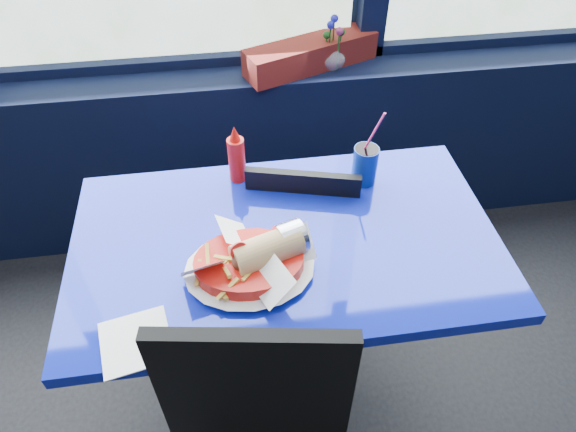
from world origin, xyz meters
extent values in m
cube|color=black|center=(0.00, 2.87, 0.40)|extent=(5.00, 0.26, 0.80)
cube|color=black|center=(0.00, 2.95, 0.81)|extent=(4.80, 0.08, 0.06)
cylinder|color=black|center=(0.30, 2.00, 0.01)|extent=(0.44, 0.44, 0.03)
cylinder|color=black|center=(0.30, 2.00, 0.34)|extent=(0.12, 0.12, 0.68)
cube|color=#0E1B9C|center=(0.30, 2.00, 0.73)|extent=(1.20, 0.70, 0.04)
cube|color=black|center=(0.17, 1.55, 0.74)|extent=(0.42, 0.10, 0.49)
cube|color=black|center=(0.33, 2.36, 0.40)|extent=(0.45, 0.45, 0.04)
cube|color=black|center=(0.38, 2.19, 0.62)|extent=(0.35, 0.12, 0.41)
cylinder|color=black|center=(0.53, 2.47, 0.19)|extent=(0.02, 0.02, 0.38)
cylinder|color=black|center=(0.45, 2.17, 0.19)|extent=(0.02, 0.02, 0.38)
cylinder|color=black|center=(0.22, 2.55, 0.19)|extent=(0.02, 0.02, 0.38)
cylinder|color=black|center=(0.14, 2.25, 0.19)|extent=(0.02, 0.02, 0.38)
cube|color=maroon|center=(0.52, 2.86, 0.85)|extent=(0.55, 0.32, 0.11)
imported|color=silver|center=(0.61, 2.84, 0.85)|extent=(0.12, 0.12, 0.10)
cylinder|color=#1E5919|center=(0.59, 2.84, 0.88)|extent=(0.01, 0.01, 0.16)
sphere|color=#2021BD|center=(0.59, 2.84, 0.98)|extent=(0.03, 0.03, 0.03)
cylinder|color=#1E5919|center=(0.62, 2.83, 0.87)|extent=(0.01, 0.01, 0.14)
sphere|color=#C0386E|center=(0.62, 2.83, 0.96)|extent=(0.03, 0.03, 0.03)
cylinder|color=#1E5919|center=(0.61, 2.86, 0.89)|extent=(0.01, 0.01, 0.18)
sphere|color=#2021BD|center=(0.61, 2.86, 0.99)|extent=(0.03, 0.03, 0.03)
cylinder|color=#1E5919|center=(0.58, 2.85, 0.86)|extent=(0.01, 0.01, 0.12)
sphere|color=#1E5919|center=(0.58, 2.85, 0.93)|extent=(0.03, 0.03, 0.03)
cylinder|color=#1E5919|center=(0.63, 2.84, 0.86)|extent=(0.01, 0.01, 0.13)
sphere|color=#1E5919|center=(0.63, 2.84, 0.94)|extent=(0.03, 0.03, 0.03)
cylinder|color=red|center=(0.19, 1.89, 0.78)|extent=(0.32, 0.32, 0.06)
cylinder|color=white|center=(0.19, 1.89, 0.77)|extent=(0.31, 0.31, 0.00)
cylinder|color=white|center=(0.30, 1.93, 0.81)|extent=(0.09, 0.11, 0.10)
sphere|color=#5B2D1F|center=(0.18, 1.87, 0.82)|extent=(0.07, 0.07, 0.07)
cylinder|color=red|center=(0.17, 1.88, 0.85)|extent=(0.06, 0.06, 0.01)
cylinder|color=red|center=(0.19, 2.28, 0.82)|extent=(0.05, 0.05, 0.15)
cone|color=red|center=(0.19, 2.28, 0.92)|extent=(0.04, 0.04, 0.05)
cylinder|color=navy|center=(0.58, 2.21, 0.81)|extent=(0.08, 0.08, 0.12)
cylinder|color=black|center=(0.58, 2.21, 0.87)|extent=(0.07, 0.07, 0.01)
cylinder|color=#F83479|center=(0.59, 2.21, 0.93)|extent=(0.05, 0.04, 0.17)
cube|color=white|center=(-0.10, 1.72, 0.75)|extent=(0.19, 0.19, 0.00)
camera|label=1|loc=(0.16, 1.02, 1.81)|focal=32.00mm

